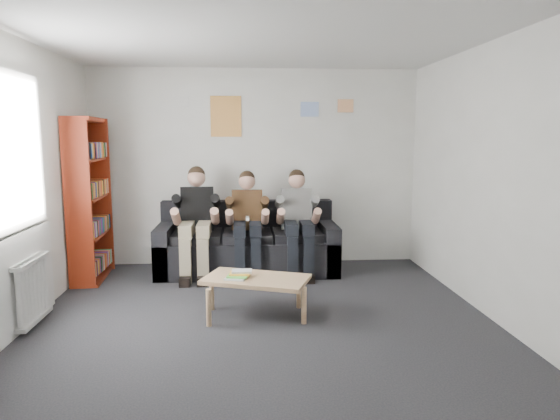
{
  "coord_description": "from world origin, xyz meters",
  "views": [
    {
      "loc": [
        -0.15,
        -4.47,
        1.78
      ],
      "look_at": [
        0.26,
        1.3,
        0.93
      ],
      "focal_mm": 32.0,
      "sensor_mm": 36.0,
      "label": 1
    }
  ],
  "objects_px": {
    "person_middle": "(247,223)",
    "person_right": "(298,222)",
    "coffee_table": "(256,282)",
    "sofa": "(248,246)",
    "bookshelf": "(90,200)",
    "person_left": "(196,222)"
  },
  "relations": [
    {
      "from": "sofa",
      "to": "person_middle",
      "type": "distance_m",
      "value": 0.41
    },
    {
      "from": "person_middle",
      "to": "person_left",
      "type": "bearing_deg",
      "value": -176.11
    },
    {
      "from": "person_left",
      "to": "person_middle",
      "type": "relative_size",
      "value": 1.04
    },
    {
      "from": "coffee_table",
      "to": "person_right",
      "type": "xyz_separation_m",
      "value": [
        0.58,
        1.54,
        0.33
      ]
    },
    {
      "from": "sofa",
      "to": "person_middle",
      "type": "relative_size",
      "value": 1.75
    },
    {
      "from": "coffee_table",
      "to": "person_right",
      "type": "height_order",
      "value": "person_right"
    },
    {
      "from": "person_middle",
      "to": "person_right",
      "type": "relative_size",
      "value": 0.99
    },
    {
      "from": "person_left",
      "to": "bookshelf",
      "type": "bearing_deg",
      "value": 177.36
    },
    {
      "from": "person_middle",
      "to": "person_right",
      "type": "height_order",
      "value": "person_right"
    },
    {
      "from": "coffee_table",
      "to": "person_right",
      "type": "relative_size",
      "value": 0.74
    },
    {
      "from": "person_middle",
      "to": "coffee_table",
      "type": "bearing_deg",
      "value": -83.74
    },
    {
      "from": "person_left",
      "to": "person_right",
      "type": "xyz_separation_m",
      "value": [
        1.3,
        0.0,
        -0.02
      ]
    },
    {
      "from": "coffee_table",
      "to": "person_middle",
      "type": "bearing_deg",
      "value": 92.65
    },
    {
      "from": "sofa",
      "to": "person_left",
      "type": "bearing_deg",
      "value": -162.18
    },
    {
      "from": "bookshelf",
      "to": "coffee_table",
      "type": "relative_size",
      "value": 2.0
    },
    {
      "from": "bookshelf",
      "to": "person_right",
      "type": "distance_m",
      "value": 2.62
    },
    {
      "from": "person_left",
      "to": "person_right",
      "type": "bearing_deg",
      "value": -3.79
    },
    {
      "from": "coffee_table",
      "to": "bookshelf",
      "type": "bearing_deg",
      "value": 143.21
    },
    {
      "from": "bookshelf",
      "to": "person_middle",
      "type": "bearing_deg",
      "value": -3.04
    },
    {
      "from": "sofa",
      "to": "person_middle",
      "type": "height_order",
      "value": "person_middle"
    },
    {
      "from": "person_left",
      "to": "person_middle",
      "type": "xyz_separation_m",
      "value": [
        0.65,
        0.0,
        -0.02
      ]
    },
    {
      "from": "sofa",
      "to": "coffee_table",
      "type": "xyz_separation_m",
      "value": [
        0.07,
        -1.75,
        0.03
      ]
    }
  ]
}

